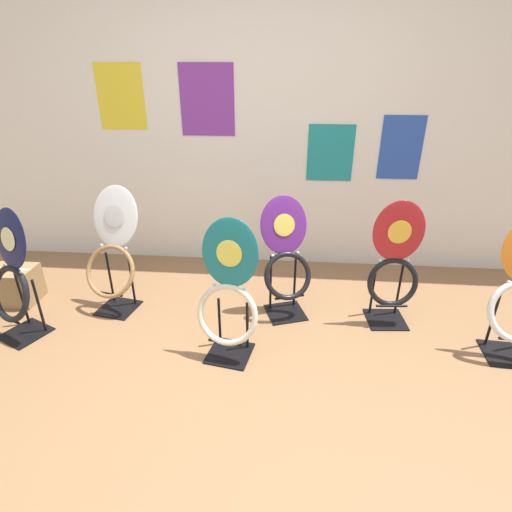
{
  "coord_description": "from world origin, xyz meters",
  "views": [
    {
      "loc": [
        0.27,
        -1.51,
        1.76
      ],
      "look_at": [
        0.06,
        0.97,
        0.55
      ],
      "focal_mm": 28.0,
      "sensor_mm": 36.0,
      "label": 1
    }
  ],
  "objects_px": {
    "toilet_seat_display_white_plain": "(113,253)",
    "storage_box": "(12,285)",
    "toilet_seat_display_crimson_swirl": "(394,266)",
    "toilet_seat_display_navy_moon": "(12,279)",
    "toilet_seat_display_purple_note": "(286,260)",
    "toilet_seat_display_teal_sax": "(228,296)"
  },
  "relations": [
    {
      "from": "toilet_seat_display_navy_moon",
      "to": "toilet_seat_display_teal_sax",
      "type": "bearing_deg",
      "value": -3.51
    },
    {
      "from": "toilet_seat_display_purple_note",
      "to": "storage_box",
      "type": "relative_size",
      "value": 2.28
    },
    {
      "from": "toilet_seat_display_navy_moon",
      "to": "storage_box",
      "type": "relative_size",
      "value": 2.32
    },
    {
      "from": "storage_box",
      "to": "toilet_seat_display_crimson_swirl",
      "type": "bearing_deg",
      "value": -0.43
    },
    {
      "from": "toilet_seat_display_crimson_swirl",
      "to": "toilet_seat_display_teal_sax",
      "type": "bearing_deg",
      "value": -156.86
    },
    {
      "from": "toilet_seat_display_navy_moon",
      "to": "storage_box",
      "type": "height_order",
      "value": "toilet_seat_display_navy_moon"
    },
    {
      "from": "storage_box",
      "to": "toilet_seat_display_purple_note",
      "type": "bearing_deg",
      "value": 0.95
    },
    {
      "from": "toilet_seat_display_crimson_swirl",
      "to": "toilet_seat_display_navy_moon",
      "type": "height_order",
      "value": "toilet_seat_display_crimson_swirl"
    },
    {
      "from": "toilet_seat_display_white_plain",
      "to": "storage_box",
      "type": "bearing_deg",
      "value": -179.96
    },
    {
      "from": "toilet_seat_display_purple_note",
      "to": "toilet_seat_display_teal_sax",
      "type": "distance_m",
      "value": 0.64
    },
    {
      "from": "toilet_seat_display_teal_sax",
      "to": "storage_box",
      "type": "relative_size",
      "value": 2.37
    },
    {
      "from": "toilet_seat_display_crimson_swirl",
      "to": "toilet_seat_display_teal_sax",
      "type": "xyz_separation_m",
      "value": [
        -1.12,
        -0.48,
        -0.02
      ]
    },
    {
      "from": "toilet_seat_display_purple_note",
      "to": "toilet_seat_display_teal_sax",
      "type": "bearing_deg",
      "value": -123.02
    },
    {
      "from": "toilet_seat_display_purple_note",
      "to": "toilet_seat_display_navy_moon",
      "type": "relative_size",
      "value": 0.98
    },
    {
      "from": "toilet_seat_display_crimson_swirl",
      "to": "toilet_seat_display_white_plain",
      "type": "bearing_deg",
      "value": 179.37
    },
    {
      "from": "toilet_seat_display_white_plain",
      "to": "toilet_seat_display_purple_note",
      "type": "distance_m",
      "value": 1.3
    },
    {
      "from": "toilet_seat_display_white_plain",
      "to": "toilet_seat_display_teal_sax",
      "type": "bearing_deg",
      "value": -27.66
    },
    {
      "from": "toilet_seat_display_teal_sax",
      "to": "toilet_seat_display_white_plain",
      "type": "bearing_deg",
      "value": 152.34
    },
    {
      "from": "toilet_seat_display_purple_note",
      "to": "toilet_seat_display_crimson_swirl",
      "type": "relative_size",
      "value": 0.97
    },
    {
      "from": "toilet_seat_display_teal_sax",
      "to": "toilet_seat_display_navy_moon",
      "type": "bearing_deg",
      "value": 176.49
    },
    {
      "from": "toilet_seat_display_white_plain",
      "to": "toilet_seat_display_navy_moon",
      "type": "height_order",
      "value": "toilet_seat_display_white_plain"
    },
    {
      "from": "toilet_seat_display_purple_note",
      "to": "toilet_seat_display_navy_moon",
      "type": "height_order",
      "value": "toilet_seat_display_navy_moon"
    }
  ]
}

